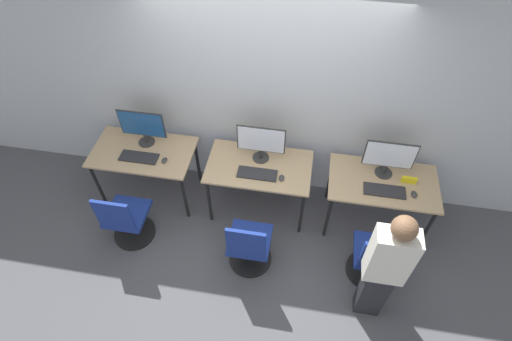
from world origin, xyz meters
The scene contains 19 objects.
ground_plane centered at (0.00, 0.00, 0.00)m, with size 20.00×20.00×0.00m, color #4C4C51.
wall_back centered at (0.00, 0.80, 1.40)m, with size 12.00×0.05×2.80m.
desk_left centered at (-1.37, 0.34, 0.67)m, with size 1.17×0.68×0.75m.
monitor_left centered at (-1.37, 0.49, 1.01)m, with size 0.53×0.19×0.46m.
keyboard_left centered at (-1.37, 0.23, 0.76)m, with size 0.44×0.17×0.02m.
mouse_left centered at (-1.06, 0.23, 0.77)m, with size 0.06×0.09×0.03m.
office_chair_left centered at (-1.39, -0.36, 0.35)m, with size 0.48×0.48×0.87m.
desk_center centered at (0.00, 0.34, 0.67)m, with size 1.17×0.68×0.75m.
monitor_center centered at (0.00, 0.46, 1.01)m, with size 0.53×0.19×0.46m.
keyboard_center centered at (0.00, 0.21, 0.76)m, with size 0.44×0.17×0.02m.
mouse_center centered at (0.27, 0.19, 0.77)m, with size 0.06×0.09×0.03m.
office_chair_center centered at (0.03, -0.46, 0.35)m, with size 0.48×0.48×0.87m.
desk_right centered at (1.37, 0.34, 0.67)m, with size 1.17×0.68×0.75m.
monitor_right centered at (1.37, 0.46, 1.01)m, with size 0.53×0.19×0.46m.
keyboard_right centered at (1.37, 0.20, 0.76)m, with size 0.44×0.17×0.02m.
mouse_right centered at (1.67, 0.20, 0.77)m, with size 0.06×0.09×0.03m.
office_chair_right centered at (1.33, -0.39, 0.35)m, with size 0.48×0.48×0.87m.
person_right centered at (1.30, -0.76, 0.86)m, with size 0.36×0.21×1.59m.
placard_right centered at (1.62, 0.37, 0.79)m, with size 0.16×0.03×0.08m.
Camera 1 is at (0.46, -2.60, 4.07)m, focal length 28.00 mm.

